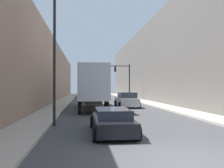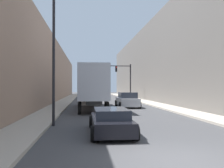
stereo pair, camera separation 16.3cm
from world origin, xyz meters
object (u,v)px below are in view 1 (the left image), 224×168
at_px(semi_truck, 91,86).
at_px(sedan_car, 112,121).
at_px(traffic_signal_gantry, 119,75).
at_px(street_lamp, 54,35).
at_px(suv_car, 127,100).

bearing_deg(semi_truck, sedan_car, -87.75).
bearing_deg(traffic_signal_gantry, sedan_car, -98.67).
bearing_deg(traffic_signal_gantry, street_lamp, -105.80).
relative_size(semi_truck, suv_car, 2.82).
xyz_separation_m(semi_truck, traffic_signal_gantry, (4.91, 14.89, 1.88)).
distance_m(sedan_car, traffic_signal_gantry, 29.22).
height_order(semi_truck, suv_car, semi_truck).
bearing_deg(traffic_signal_gantry, suv_car, -94.44).
distance_m(semi_truck, suv_car, 4.27).
relative_size(sedan_car, suv_car, 1.00).
relative_size(semi_truck, street_lamp, 1.62).
relative_size(semi_truck, sedan_car, 2.82).
xyz_separation_m(suv_car, traffic_signal_gantry, (1.07, 13.80, 3.40)).
height_order(semi_truck, traffic_signal_gantry, traffic_signal_gantry).
height_order(suv_car, street_lamp, street_lamp).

